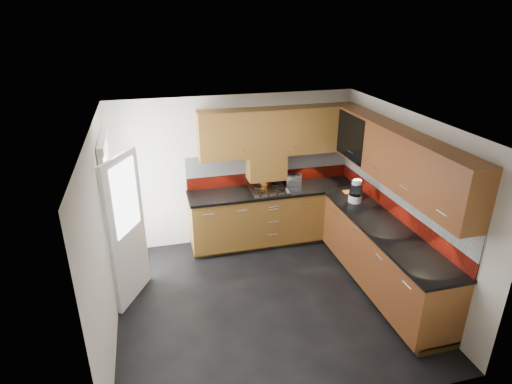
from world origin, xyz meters
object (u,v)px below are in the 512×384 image
object	(u,v)px
gas_hob	(269,190)
food_processor	(355,192)
utensil_pot	(264,180)
toaster	(294,180)

from	to	relation	value
gas_hob	food_processor	distance (m)	1.34
utensil_pot	food_processor	xyz separation A→B (m)	(1.14, -0.94, 0.05)
gas_hob	toaster	bearing A→B (deg)	14.78
toaster	utensil_pot	bearing A→B (deg)	169.55
gas_hob	toaster	world-z (taller)	toaster
gas_hob	food_processor	world-z (taller)	food_processor
gas_hob	utensil_pot	xyz separation A→B (m)	(-0.03, 0.21, 0.09)
utensil_pot	food_processor	bearing A→B (deg)	-39.49
food_processor	gas_hob	bearing A→B (deg)	146.80
gas_hob	toaster	distance (m)	0.48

